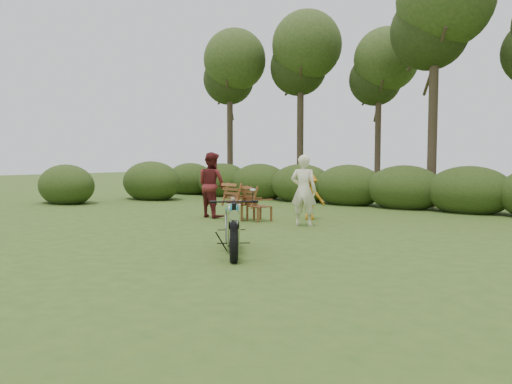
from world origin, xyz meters
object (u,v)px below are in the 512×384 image
Objects in this scene: motorcycle at (232,253)px; adult_b at (212,217)px; side_table at (235,211)px; adult_a at (303,226)px; child at (310,220)px; cup at (233,199)px; lawn_chair_left at (241,219)px; lawn_chair_right at (259,221)px.

adult_b is (-3.84, 3.39, 0.00)m from motorcycle.
side_table is 0.31× the size of adult_a.
child is (1.30, 1.49, -0.26)m from side_table.
adult_b is (-0.99, 0.22, -0.57)m from cup.
child is (-1.50, 4.68, 0.00)m from motorcycle.
child is (1.42, 1.13, 0.00)m from lawn_chair_left.
lawn_chair_right is at bearing -167.33° from lawn_chair_left.
cup is at bearing -8.56° from adult_a.
lawn_chair_left is at bearing 175.59° from motorcycle.
cup is at bearing 173.93° from adult_b.
lawn_chair_left is 0.69m from cup.
side_table reaches higher than lawn_chair_right.
adult_b reaches higher than adult_a.
motorcycle is 3.87× the size of side_table.
adult_b is 2.67m from child.
adult_b reaches higher than cup.
lawn_chair_left is at bearing 19.42° from child.
motorcycle is at bearing 144.98° from adult_b.
adult_b is at bearing -16.55° from adult_a.
child is (0.85, 1.07, 0.00)m from lawn_chair_right.
adult_a reaches higher than lawn_chair_left.
motorcycle is 2.10× the size of lawn_chair_left.
lawn_chair_right is 7.32× the size of cup.
motorcycle is at bearing 88.65° from child.
adult_a reaches higher than child.
side_table reaches higher than lawn_chair_left.
adult_b is at bearing 24.99° from lawn_chair_right.
cup is at bearing 178.16° from motorcycle.
adult_a is at bearing -173.63° from lawn_chair_left.
child is (-0.56, 1.13, 0.00)m from adult_a.
lawn_chair_left is 0.54× the size of adult_b.
cup is (-0.05, -0.02, 0.31)m from side_table.
cup is 0.07× the size of adult_a.
cup is 1.16m from adult_b.
lawn_chair_left is 7.80× the size of cup.
child is at bearing 48.76° from side_table.
motorcycle reaches higher than lawn_chair_right.
cup is (-0.50, -0.44, 0.57)m from lawn_chair_right.
child is at bearing -83.18° from adult_a.
side_table is (0.11, -0.36, 0.26)m from lawn_chair_left.
lawn_chair_left is at bearing -163.83° from adult_b.
lawn_chair_right is 0.57m from lawn_chair_left.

